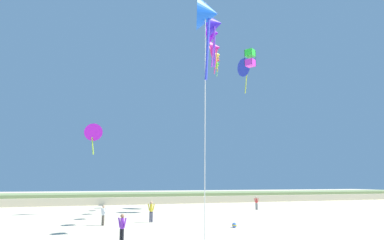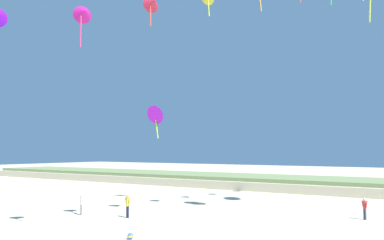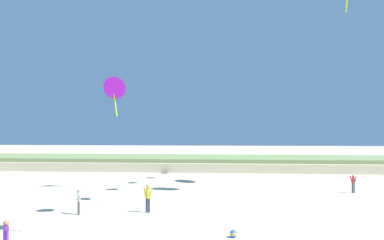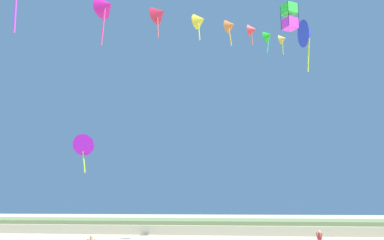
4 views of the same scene
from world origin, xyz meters
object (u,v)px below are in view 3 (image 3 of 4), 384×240
object	(u,v)px
large_kite_low_lead	(115,87)
person_mid_center	(353,182)
person_near_left	(79,200)
person_near_right	(148,196)
beach_ball	(233,234)
person_far_left	(6,238)

from	to	relation	value
large_kite_low_lead	person_mid_center	bearing A→B (deg)	-0.96
person_near_left	person_near_right	world-z (taller)	person_near_right
large_kite_low_lead	beach_ball	size ratio (longest dim) A/B	9.97
person_mid_center	beach_ball	size ratio (longest dim) A/B	4.42
person_near_left	large_kite_low_lead	bearing A→B (deg)	93.65
person_mid_center	beach_ball	bearing A→B (deg)	-124.51
person_near_left	person_near_right	xyz separation A→B (m)	(4.06, 0.98, 0.11)
person_near_right	large_kite_low_lead	xyz separation A→B (m)	(-4.72, 9.43, 7.88)
large_kite_low_lead	beach_ball	bearing A→B (deg)	-56.28
person_far_left	large_kite_low_lead	distance (m)	20.85
beach_ball	person_mid_center	bearing A→B (deg)	55.49
person_near_right	person_mid_center	xyz separation A→B (m)	(15.23, 9.09, -0.09)
beach_ball	person_near_left	bearing A→B (deg)	154.20
person_far_left	person_near_left	bearing A→B (deg)	92.24
person_near_right	person_far_left	world-z (taller)	person_near_right
person_near_left	beach_ball	distance (m)	10.33
person_near_left	person_near_right	size ratio (longest dim) A/B	0.89
person_far_left	large_kite_low_lead	xyz separation A→B (m)	(-1.01, 19.24, 7.96)
person_mid_center	large_kite_low_lead	size ratio (longest dim) A/B	0.44
person_mid_center	person_far_left	xyz separation A→B (m)	(-18.94, -18.91, 0.01)
person_far_left	beach_ball	xyz separation A→B (m)	(8.93, 4.35, -0.75)
person_near_left	beach_ball	bearing A→B (deg)	-25.80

